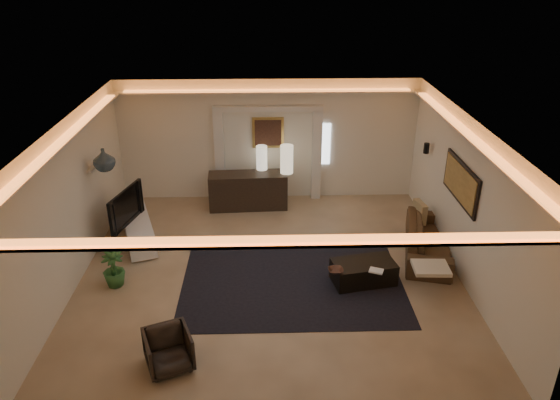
{
  "coord_description": "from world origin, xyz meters",
  "views": [
    {
      "loc": [
        -0.05,
        -8.31,
        5.44
      ],
      "look_at": [
        0.2,
        0.6,
        1.25
      ],
      "focal_mm": 33.62,
      "sensor_mm": 36.0,
      "label": 1
    }
  ],
  "objects_px": {
    "console": "(248,192)",
    "coffee_table": "(363,272)",
    "armchair": "(168,350)",
    "sofa": "(428,239)"
  },
  "relations": [
    {
      "from": "sofa",
      "to": "armchair",
      "type": "height_order",
      "value": "sofa"
    },
    {
      "from": "console",
      "to": "coffee_table",
      "type": "bearing_deg",
      "value": -58.47
    },
    {
      "from": "sofa",
      "to": "console",
      "type": "bearing_deg",
      "value": 72.68
    },
    {
      "from": "sofa",
      "to": "armchair",
      "type": "xyz_separation_m",
      "value": [
        -4.64,
        -3.06,
        -0.02
      ]
    },
    {
      "from": "console",
      "to": "armchair",
      "type": "bearing_deg",
      "value": -103.54
    },
    {
      "from": "console",
      "to": "coffee_table",
      "type": "distance_m",
      "value": 3.86
    },
    {
      "from": "sofa",
      "to": "armchair",
      "type": "bearing_deg",
      "value": 137.49
    },
    {
      "from": "console",
      "to": "coffee_table",
      "type": "xyz_separation_m",
      "value": [
        2.18,
        -3.19,
        -0.2
      ]
    },
    {
      "from": "console",
      "to": "coffee_table",
      "type": "relative_size",
      "value": 1.63
    },
    {
      "from": "armchair",
      "to": "sofa",
      "type": "bearing_deg",
      "value": 11.49
    }
  ]
}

